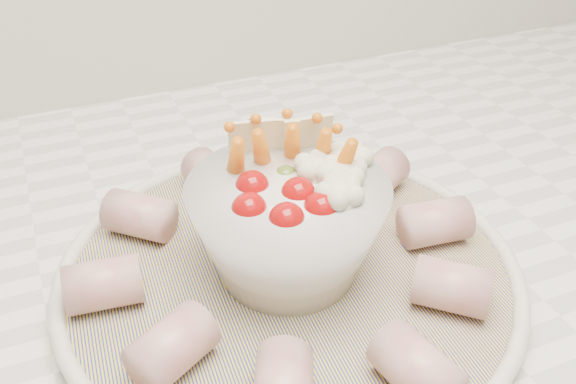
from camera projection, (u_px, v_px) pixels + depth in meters
name	position (u px, v px, depth m)	size (l,w,h in m)	color
serving_platter	(289.00, 272.00, 0.48)	(0.36, 0.36, 0.02)	navy
veggie_bowl	(290.00, 222.00, 0.45)	(0.14, 0.14, 0.11)	silver
cured_meat_rolls	(288.00, 250.00, 0.47)	(0.30, 0.31, 0.03)	#A94D50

